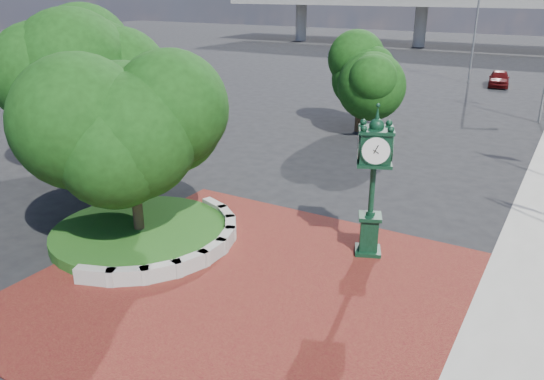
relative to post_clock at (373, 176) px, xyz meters
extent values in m
plane|color=black|center=(-2.39, -3.00, -2.74)|extent=(200.00, 200.00, 0.00)
cube|color=maroon|center=(-2.39, -4.00, -2.72)|extent=(12.00, 12.00, 0.04)
cube|color=#9E9B93|center=(-6.29, -6.01, -2.47)|extent=(1.29, 0.76, 0.54)
cube|color=#9E9B93|center=(-5.44, -5.54, -2.47)|extent=(1.20, 1.04, 0.54)
cube|color=#9E9B93|center=(-4.76, -4.84, -2.47)|extent=(1.00, 1.22, 0.54)
cube|color=#9E9B93|center=(-4.33, -3.96, -2.47)|extent=(0.71, 1.30, 0.54)
cube|color=#9E9B93|center=(-4.19, -3.00, -2.47)|extent=(0.35, 1.25, 0.54)
cube|color=#9E9B93|center=(-4.33, -2.04, -2.47)|extent=(0.71, 1.30, 0.54)
cube|color=#9E9B93|center=(-4.76, -1.16, -2.47)|extent=(1.00, 1.22, 0.54)
cube|color=#9E9B93|center=(-5.44, -0.46, -2.47)|extent=(1.20, 1.04, 0.54)
cube|color=#9E9B93|center=(-6.29, 0.01, -2.47)|extent=(1.29, 0.76, 0.54)
cylinder|color=#124014|center=(-7.39, -3.00, -2.54)|extent=(6.10, 6.10, 0.40)
cube|color=#9E9B93|center=(-2.39, 67.00, 3.76)|extent=(90.00, 12.00, 1.20)
cylinder|color=#9E9B93|center=(-37.39, 67.00, 0.26)|extent=(1.80, 1.80, 6.00)
cylinder|color=#9E9B93|center=(-17.39, 67.00, 0.26)|extent=(1.80, 1.80, 6.00)
cylinder|color=#38281C|center=(-7.39, -3.00, -1.65)|extent=(0.36, 0.36, 2.17)
sphere|color=#13360E|center=(-7.39, -3.00, 0.99)|extent=(5.20, 5.20, 5.20)
cylinder|color=#38281C|center=(-15.39, 2.00, -1.51)|extent=(0.36, 0.36, 2.45)
sphere|color=#13360E|center=(-15.39, 2.00, 1.39)|extent=(5.60, 5.60, 5.60)
cylinder|color=#38281C|center=(-6.39, 15.00, -1.78)|extent=(0.36, 0.36, 1.92)
sphere|color=#13360E|center=(-6.39, 15.00, 0.51)|extent=(4.40, 4.40, 4.40)
cube|color=black|center=(0.00, 0.00, -2.65)|extent=(1.10, 1.10, 0.17)
cube|color=black|center=(0.00, 0.00, -2.00)|extent=(0.75, 0.75, 1.15)
cube|color=black|center=(0.00, 0.00, -1.40)|extent=(0.96, 0.96, 0.13)
cylinder|color=black|center=(0.00, 0.00, -0.44)|extent=(0.18, 0.18, 1.78)
cube|color=black|center=(0.00, 0.00, 0.99)|extent=(1.23, 1.23, 0.94)
cylinder|color=white|center=(0.19, -0.46, 0.99)|extent=(0.80, 0.38, 0.84)
cylinder|color=white|center=(-0.19, 0.46, 0.99)|extent=(0.80, 0.38, 0.84)
cylinder|color=white|center=(-0.46, -0.19, 0.99)|extent=(0.38, 0.80, 0.84)
cylinder|color=white|center=(0.46, 0.19, 0.99)|extent=(0.38, 0.80, 0.84)
sphere|color=black|center=(0.00, 0.00, 1.64)|extent=(0.46, 0.46, 0.46)
cone|color=black|center=(0.00, 0.00, 1.98)|extent=(0.19, 0.19, 0.52)
imported|color=#4E0B0C|center=(-1.44, 36.45, -2.02)|extent=(2.24, 4.41, 1.44)
cylinder|color=slate|center=(-4.14, 37.08, 2.29)|extent=(0.18, 0.18, 10.06)
camera|label=1|loc=(5.24, -15.27, 5.58)|focal=35.00mm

